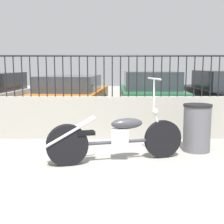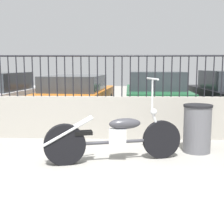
{
  "view_description": "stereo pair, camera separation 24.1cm",
  "coord_description": "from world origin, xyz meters",
  "px_view_note": "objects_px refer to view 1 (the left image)",
  "views": [
    {
      "loc": [
        0.08,
        -4.01,
        1.57
      ],
      "look_at": [
        0.08,
        1.79,
        0.7
      ],
      "focal_mm": 50.0,
      "sensor_mm": 36.0,
      "label": 1
    },
    {
      "loc": [
        0.32,
        -4.01,
        1.57
      ],
      "look_at": [
        0.08,
        1.79,
        0.7
      ],
      "focal_mm": 50.0,
      "sensor_mm": 36.0,
      "label": 2
    }
  ],
  "objects_px": {
    "motorcycle_dark_grey": "(110,138)",
    "trash_bin": "(197,128)",
    "car_green": "(150,94)",
    "car_orange": "(71,97)"
  },
  "relations": [
    {
      "from": "car_green",
      "to": "trash_bin",
      "type": "bearing_deg",
      "value": -173.87
    },
    {
      "from": "motorcycle_dark_grey",
      "to": "car_orange",
      "type": "relative_size",
      "value": 0.5
    },
    {
      "from": "motorcycle_dark_grey",
      "to": "trash_bin",
      "type": "height_order",
      "value": "motorcycle_dark_grey"
    },
    {
      "from": "trash_bin",
      "to": "car_orange",
      "type": "bearing_deg",
      "value": 128.32
    },
    {
      "from": "motorcycle_dark_grey",
      "to": "car_orange",
      "type": "bearing_deg",
      "value": 90.89
    },
    {
      "from": "car_orange",
      "to": "car_green",
      "type": "xyz_separation_m",
      "value": [
        2.36,
        0.48,
        0.04
      ]
    },
    {
      "from": "motorcycle_dark_grey",
      "to": "car_green",
      "type": "xyz_separation_m",
      "value": [
        1.21,
        4.62,
        0.3
      ]
    },
    {
      "from": "motorcycle_dark_grey",
      "to": "car_green",
      "type": "bearing_deg",
      "value": 60.59
    },
    {
      "from": "motorcycle_dark_grey",
      "to": "car_orange",
      "type": "distance_m",
      "value": 4.3
    },
    {
      "from": "trash_bin",
      "to": "car_green",
      "type": "xyz_separation_m",
      "value": [
        -0.38,
        3.96,
        0.26
      ]
    }
  ]
}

